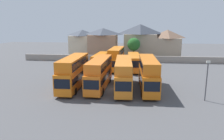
% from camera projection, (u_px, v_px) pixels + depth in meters
% --- Properties ---
extents(ground, '(140.00, 140.00, 0.00)m').
position_uv_depth(ground, '(119.00, 67.00, 51.97)').
color(ground, '#4C4C4F').
extents(depot_boundary_wall, '(56.00, 0.50, 1.80)m').
position_uv_depth(depot_boundary_wall, '(121.00, 59.00, 59.08)').
color(depot_boundary_wall, gray).
rests_on(depot_boundary_wall, ground).
extents(bus_1, '(2.76, 11.43, 5.11)m').
position_uv_depth(bus_1, '(73.00, 71.00, 34.52)').
color(bus_1, orange).
rests_on(bus_1, ground).
extents(bus_2, '(2.82, 11.63, 4.82)m').
position_uv_depth(bus_2, '(99.00, 72.00, 34.47)').
color(bus_2, orange).
rests_on(bus_2, ground).
extents(bus_3, '(3.14, 12.13, 4.80)m').
position_uv_depth(bus_3, '(124.00, 73.00, 33.83)').
color(bus_3, orange).
rests_on(bus_3, ground).
extents(bus_4, '(2.81, 11.56, 5.06)m').
position_uv_depth(bus_4, '(148.00, 72.00, 33.44)').
color(bus_4, orange).
rests_on(bus_4, ground).
extents(bus_5, '(2.90, 10.34, 3.50)m').
position_uv_depth(bus_5, '(101.00, 60.00, 49.93)').
color(bus_5, orange).
rests_on(bus_5, ground).
extents(bus_6, '(3.12, 10.73, 4.93)m').
position_uv_depth(bus_6, '(116.00, 57.00, 49.17)').
color(bus_6, orange).
rests_on(bus_6, ground).
extents(bus_7, '(3.14, 10.97, 3.53)m').
position_uv_depth(bus_7, '(134.00, 61.00, 48.42)').
color(bus_7, orange).
rests_on(bus_7, ground).
extents(house_terrace_left, '(7.56, 8.09, 8.64)m').
position_uv_depth(house_terrace_left, '(83.00, 43.00, 68.47)').
color(house_terrace_left, beige).
rests_on(house_terrace_left, ground).
extents(house_terrace_centre, '(8.82, 8.16, 9.21)m').
position_uv_depth(house_terrace_centre, '(103.00, 43.00, 65.88)').
color(house_terrace_centre, '#9E7A60').
rests_on(house_terrace_centre, ground).
extents(house_terrace_right, '(10.18, 6.90, 10.39)m').
position_uv_depth(house_terrace_right, '(140.00, 41.00, 65.53)').
color(house_terrace_right, tan).
rests_on(house_terrace_right, ground).
extents(house_terrace_far_right, '(7.94, 6.62, 8.72)m').
position_uv_depth(house_terrace_far_right, '(167.00, 44.00, 64.85)').
color(house_terrace_far_right, tan).
rests_on(house_terrace_far_right, ground).
extents(tree_left_of_lot, '(3.68, 3.68, 6.58)m').
position_uv_depth(tree_left_of_lot, '(134.00, 44.00, 60.34)').
color(tree_left_of_lot, brown).
rests_on(tree_left_of_lot, ground).
extents(lamp_post_lot_edge, '(0.50, 0.24, 5.55)m').
position_uv_depth(lamp_post_lot_edge, '(207.00, 78.00, 28.45)').
color(lamp_post_lot_edge, '#4C4C51').
rests_on(lamp_post_lot_edge, ground).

